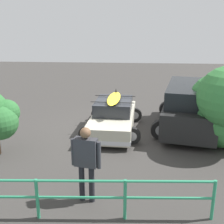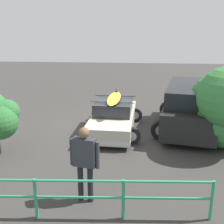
% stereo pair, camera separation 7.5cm
% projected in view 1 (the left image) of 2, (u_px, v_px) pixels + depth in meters
% --- Properties ---
extents(ground_plane, '(44.00, 44.00, 0.02)m').
position_uv_depth(ground_plane, '(109.00, 130.00, 11.24)').
color(ground_plane, '#383533').
rests_on(ground_plane, ground).
extents(sedan_car, '(2.28, 3.99, 1.50)m').
position_uv_depth(sedan_car, '(113.00, 116.00, 11.00)').
color(sedan_car, '#B7B29E').
rests_on(sedan_car, ground).
extents(suv_car, '(3.11, 4.91, 1.82)m').
position_uv_depth(suv_car, '(190.00, 106.00, 11.05)').
color(suv_car, black).
rests_on(suv_car, ground).
extents(person_bystander, '(0.70, 0.30, 1.83)m').
position_uv_depth(person_bystander, '(86.00, 158.00, 6.33)').
color(person_bystander, black).
rests_on(person_bystander, ground).
extents(railing_fence, '(7.44, 0.60, 0.93)m').
position_uv_depth(railing_fence, '(37.00, 192.00, 5.85)').
color(railing_fence, '#2D9366').
rests_on(railing_fence, ground).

